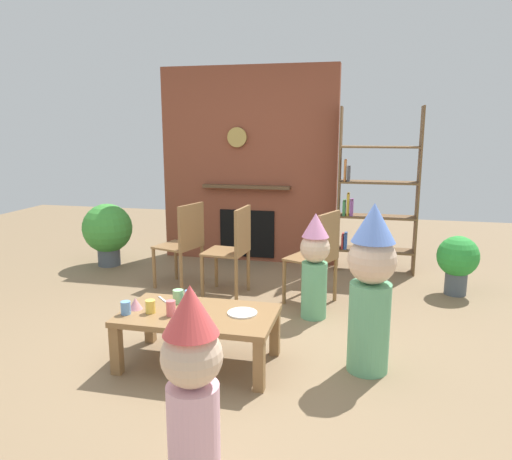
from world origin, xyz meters
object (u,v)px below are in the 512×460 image
Objects in this scene: child_by_the_chairs at (315,263)px; dining_chair_middle at (234,246)px; paper_cup_near_right at (189,297)px; coffee_table at (198,320)px; paper_cup_near_left at (171,308)px; dining_chair_right at (319,252)px; paper_cup_far_right at (178,296)px; paper_cup_far_left at (150,307)px; potted_plant_tall at (458,260)px; paper_cup_center at (126,308)px; birthday_cake_slice at (135,303)px; child_in_pink at (371,284)px; bookshelf at (373,197)px; dining_chair_left at (185,241)px; potted_plant_short at (108,230)px; paper_plate_front at (242,313)px; paper_plate_rear at (195,320)px; child_with_cone_hat at (193,387)px.

dining_chair_middle is at bearing -83.00° from child_by_the_chairs.
coffee_table is at bearing -49.86° from paper_cup_near_right.
coffee_table is 10.06× the size of paper_cup_near_left.
dining_chair_right reaches higher than paper_cup_near_right.
dining_chair_middle is (0.06, 1.33, 0.07)m from paper_cup_far_right.
paper_cup_near_right is at bearing 47.27° from paper_cup_far_left.
child_by_the_chairs is 1.56× the size of potted_plant_tall.
paper_cup_center reaches higher than coffee_table.
coffee_table is 0.22m from paper_cup_near_right.
child_in_pink reaches higher than birthday_cake_slice.
paper_cup_far_left is 0.26m from paper_cup_far_right.
child_by_the_chairs is at bearing -106.49° from bookshelf.
child_in_pink is at bearing 160.07° from dining_chair_left.
potted_plant_tall is at bearing -38.65° from bookshelf.
bookshelf reaches higher than potted_plant_short.
paper_cup_near_right is at bearing 79.75° from paper_cup_near_left.
child_by_the_chairs is (1.18, 1.21, 0.07)m from paper_cup_center.
paper_plate_front is at bearing 112.87° from dining_chair_middle.
potted_plant_tall reaches higher than paper_cup_far_left.
potted_plant_tall is (1.33, 0.60, -0.15)m from dining_chair_right.
dining_chair_left reaches higher than paper_cup_near_left.
paper_cup_far_right is 2.91m from potted_plant_tall.
child_by_the_chairs is at bearing 61.44° from paper_plate_rear.
potted_plant_tall is at bearing -45.53° from child_with_cone_hat.
paper_cup_near_left is at bearing 7.97° from paper_cup_center.
potted_plant_short is (-3.13, -0.49, -0.44)m from bookshelf.
bookshelf is 2.83m from paper_plate_front.
potted_plant_short is (-1.49, 2.24, 0.01)m from birthday_cake_slice.
potted_plant_short is (-1.47, 2.35, 0.01)m from paper_cup_center.
bookshelf reaches higher than paper_plate_rear.
paper_cup_near_left reaches higher than paper_cup_far_right.
birthday_cake_slice is at bearing 166.40° from paper_plate_rear.
child_with_cone_hat reaches higher than coffee_table.
dining_chair_middle reaches higher than birthday_cake_slice.
child_with_cone_hat reaches higher than potted_plant_short.
paper_cup_center is 0.09× the size of child_with_cone_hat.
potted_plant_tall is (2.00, 2.17, -0.03)m from paper_plate_rear.
dining_chair_right is at bearing 55.46° from paper_cup_far_left.
paper_plate_front is (0.52, -0.11, -0.04)m from paper_cup_far_right.
paper_cup_center is 0.92× the size of birthday_cake_slice.
paper_cup_near_left is at bearing -149.08° from coffee_table.
coffee_table is 0.47m from birthday_cake_slice.
paper_cup_near_left reaches higher than paper_cup_near_right.
dining_chair_left reaches higher than paper_cup_center.
paper_plate_front is at bearing 6.16° from birthday_cake_slice.
coffee_table is 0.35m from paper_cup_far_left.
birthday_cake_slice is at bearing -152.66° from paper_cup_near_right.
paper_plate_rear is at bearing -63.13° from paper_cup_near_right.
potted_plant_short is at bearing 16.01° from child_with_cone_hat.
child_in_pink is at bearing 9.67° from paper_cup_far_left.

